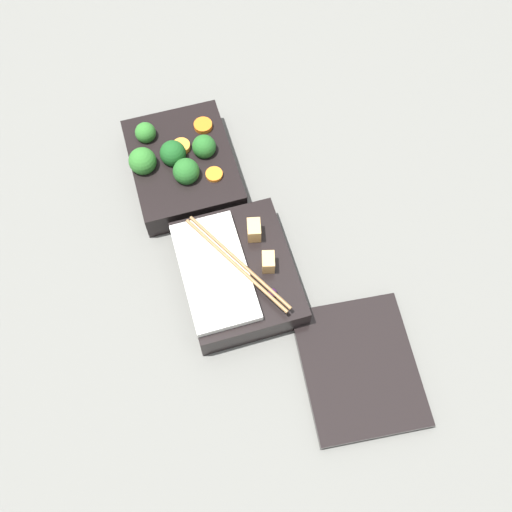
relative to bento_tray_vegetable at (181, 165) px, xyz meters
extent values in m
plane|color=slate|center=(0.11, 0.02, -0.03)|extent=(3.00, 3.00, 0.00)
cube|color=black|center=(0.00, 0.00, -0.01)|extent=(0.19, 0.16, 0.05)
sphere|color=#2D7028|center=(0.00, -0.06, 0.03)|extent=(0.04, 0.04, 0.04)
sphere|color=#236023|center=(0.00, 0.04, 0.03)|extent=(0.04, 0.04, 0.04)
sphere|color=#236023|center=(0.03, 0.00, 0.03)|extent=(0.04, 0.04, 0.04)
sphere|color=#2D7028|center=(-0.06, -0.04, 0.03)|extent=(0.03, 0.03, 0.03)
sphere|color=#19511E|center=(0.00, -0.01, 0.03)|extent=(0.04, 0.04, 0.04)
cylinder|color=orange|center=(-0.05, 0.05, 0.02)|extent=(0.03, 0.03, 0.01)
cylinder|color=orange|center=(-0.02, 0.01, 0.02)|extent=(0.04, 0.04, 0.01)
cylinder|color=orange|center=(0.05, 0.04, 0.02)|extent=(0.04, 0.04, 0.01)
cube|color=black|center=(0.20, 0.04, -0.01)|extent=(0.19, 0.16, 0.05)
cube|color=white|center=(0.20, 0.00, 0.02)|extent=(0.17, 0.09, 0.01)
cube|color=#EAB266|center=(0.16, 0.07, 0.03)|extent=(0.03, 0.02, 0.03)
cube|color=#EAB266|center=(0.21, 0.08, 0.03)|extent=(0.03, 0.02, 0.02)
sphere|color=#381942|center=(0.26, 0.07, 0.02)|extent=(0.01, 0.01, 0.01)
cylinder|color=olive|center=(0.20, 0.03, 0.03)|extent=(0.18, 0.10, 0.01)
cylinder|color=olive|center=(0.20, 0.04, 0.03)|extent=(0.18, 0.10, 0.01)
cube|color=black|center=(0.38, 0.16, -0.02)|extent=(0.20, 0.17, 0.01)
camera|label=1|loc=(0.55, -0.04, 0.78)|focal=42.00mm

